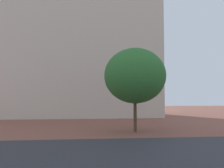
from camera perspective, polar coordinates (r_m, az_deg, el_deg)
ground_plane at (r=12.48m, az=-0.48°, el=-15.33°), size 120.00×120.00×0.00m
street_asphalt_strip at (r=11.50m, az=0.04°, el=-16.37°), size 120.00×8.57×0.00m
landmark_building at (r=36.37m, az=-9.65°, el=11.55°), size 24.83×11.43×39.39m
tree_curb_far at (r=18.55m, az=5.44°, el=1.94°), size 4.71×4.71×6.40m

